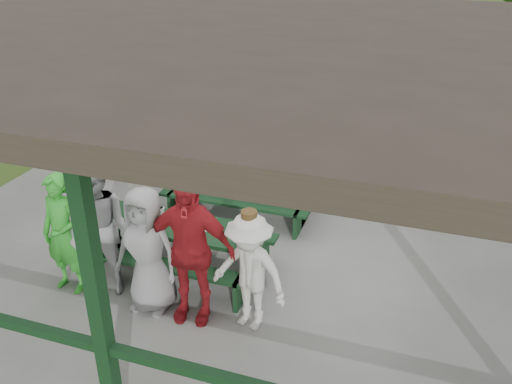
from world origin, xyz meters
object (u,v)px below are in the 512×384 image
(picnic_table_near, at_px, (177,240))
(contestant_grey_mid, at_px, (147,251))
(farm_trailer, at_px, (280,81))
(contestant_grey_left, at_px, (98,231))
(spectator_lblue, at_px, (244,149))
(spectator_blue, at_px, (209,132))
(spectator_grey, at_px, (358,161))
(picnic_table_far, at_px, (244,186))
(contestant_white_fedora, at_px, (249,272))
(pickup_truck, at_px, (454,69))
(contestant_red, at_px, (189,250))
(contestant_green, at_px, (63,234))

(picnic_table_near, relative_size, contestant_grey_mid, 1.54)
(contestant_grey_mid, bearing_deg, farm_trailer, 97.84)
(contestant_grey_left, bearing_deg, spectator_lblue, 81.76)
(spectator_blue, distance_m, spectator_grey, 2.99)
(picnic_table_far, distance_m, farm_trailer, 6.72)
(contestant_grey_mid, distance_m, spectator_grey, 4.36)
(contestant_grey_mid, height_order, spectator_grey, contestant_grey_mid)
(contestant_white_fedora, bearing_deg, contestant_grey_left, -168.43)
(picnic_table_near, distance_m, contestant_white_fedora, 1.65)
(contestant_white_fedora, relative_size, pickup_truck, 0.27)
(spectator_blue, bearing_deg, pickup_truck, -122.49)
(contestant_grey_left, distance_m, contestant_red, 1.36)
(spectator_lblue, bearing_deg, pickup_truck, -93.08)
(picnic_table_near, height_order, pickup_truck, pickup_truck)
(contestant_green, height_order, spectator_lblue, contestant_green)
(contestant_white_fedora, distance_m, spectator_blue, 4.68)
(spectator_lblue, distance_m, spectator_blue, 1.08)
(farm_trailer, bearing_deg, contestant_grey_mid, -69.17)
(spectator_grey, relative_size, farm_trailer, 0.43)
(contestant_red, bearing_deg, pickup_truck, 68.77)
(contestant_white_fedora, height_order, spectator_grey, contestant_white_fedora)
(spectator_blue, xyz_separation_m, pickup_truck, (4.50, 7.50, -0.15))
(picnic_table_far, distance_m, contestant_grey_mid, 2.94)
(contestant_white_fedora, bearing_deg, pickup_truck, 92.18)
(contestant_red, bearing_deg, spectator_lblue, 92.40)
(spectator_lblue, xyz_separation_m, spectator_blue, (-0.93, 0.54, 0.03))
(contestant_red, height_order, contestant_white_fedora, contestant_red)
(contestant_green, xyz_separation_m, spectator_grey, (3.28, 3.85, -0.06))
(contestant_green, height_order, contestant_grey_mid, contestant_grey_mid)
(contestant_green, xyz_separation_m, contestant_grey_left, (0.47, 0.12, 0.08))
(contestant_grey_left, height_order, pickup_truck, contestant_grey_left)
(contestant_white_fedora, distance_m, farm_trailer, 9.72)
(contestant_grey_left, height_order, contestant_white_fedora, contestant_grey_left)
(contestant_green, height_order, contestant_red, contestant_red)
(contestant_grey_left, relative_size, contestant_white_fedora, 1.15)
(contestant_white_fedora, xyz_separation_m, spectator_blue, (-2.28, 4.08, 0.09))
(contestant_red, bearing_deg, contestant_green, 173.17)
(picnic_table_far, distance_m, spectator_grey, 2.06)
(contestant_grey_mid, xyz_separation_m, farm_trailer, (-1.07, 9.49, -0.33))
(contestant_white_fedora, relative_size, farm_trailer, 0.44)
(picnic_table_near, height_order, contestant_white_fedora, contestant_white_fedora)
(picnic_table_far, height_order, spectator_grey, spectator_grey)
(pickup_truck, bearing_deg, spectator_grey, 148.14)
(contestant_grey_left, xyz_separation_m, farm_trailer, (-0.29, 9.37, -0.40))
(picnic_table_near, height_order, spectator_grey, spectator_grey)
(pickup_truck, bearing_deg, spectator_lblue, 135.26)
(spectator_lblue, bearing_deg, picnic_table_near, 109.85)
(contestant_green, relative_size, spectator_grey, 1.08)
(contestant_green, distance_m, contestant_red, 1.84)
(contestant_green, relative_size, spectator_blue, 0.98)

